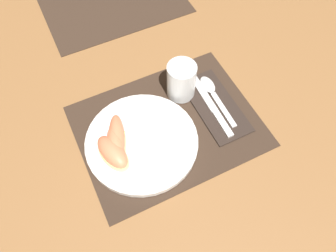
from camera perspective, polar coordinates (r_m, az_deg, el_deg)
ground_plane at (r=0.84m, az=0.01°, el=-0.04°), size 3.00×3.00×0.00m
placemat at (r=0.83m, az=0.01°, el=0.03°), size 0.45×0.34×0.00m
placemat_far at (r=1.18m, az=-9.72°, el=20.88°), size 0.45×0.34×0.00m
plate at (r=0.80m, az=-4.58°, el=-2.79°), size 0.28×0.28×0.02m
juice_glass at (r=0.86m, az=2.32°, el=7.69°), size 0.08×0.08×0.10m
napkin at (r=0.87m, az=8.07°, el=3.80°), size 0.10×0.22×0.00m
knife at (r=0.86m, az=7.72°, el=3.30°), size 0.02×0.21×0.01m
spoon at (r=0.89m, az=7.62°, el=6.06°), size 0.04×0.18×0.01m
fork at (r=0.80m, az=-3.36°, el=-1.19°), size 0.14×0.14×0.00m
citrus_wedge_0 at (r=0.79m, az=-8.88°, el=-2.03°), size 0.08×0.14×0.04m
citrus_wedge_1 at (r=0.78m, az=-9.07°, el=-3.17°), size 0.06×0.10×0.04m
citrus_wedge_2 at (r=0.77m, az=-9.61°, el=-4.56°), size 0.08×0.11×0.04m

